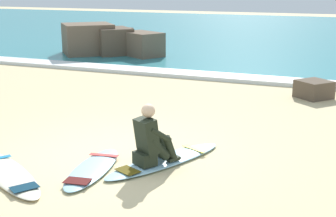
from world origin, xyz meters
TOP-DOWN VIEW (x-y plane):
  - ground_plane at (0.00, 0.00)m, footprint 80.00×80.00m
  - sea at (0.00, 20.71)m, footprint 80.00×28.00m
  - breaking_foam at (0.00, 7.01)m, footprint 80.00×0.90m
  - surfboard_main at (0.89, 0.02)m, footprint 1.45×2.36m
  - surfer_seated at (0.78, -0.25)m, footprint 0.64×0.77m
  - surfboard_spare_near at (-1.04, -1.36)m, footprint 2.17×1.63m
  - surfboard_spare_far at (0.01, -0.72)m, footprint 0.81×1.84m
  - rock_outcrop_distant at (-5.59, 9.68)m, footprint 4.34×2.92m
  - shoreline_rock at (2.58, 5.49)m, footprint 1.02×1.02m

SIDE VIEW (x-z plane):
  - ground_plane at x=0.00m, z-range 0.00..0.00m
  - surfboard_main at x=0.89m, z-range 0.00..0.07m
  - surfboard_spare_near at x=-1.04m, z-range 0.00..0.07m
  - surfboard_spare_far at x=0.01m, z-range 0.00..0.07m
  - sea at x=0.00m, z-range 0.00..0.10m
  - breaking_foam at x=0.00m, z-range 0.00..0.11m
  - shoreline_rock at x=2.58m, z-range 0.00..0.44m
  - surfer_seated at x=0.78m, z-range -0.04..0.91m
  - rock_outcrop_distant at x=-5.59m, z-range -0.06..1.19m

